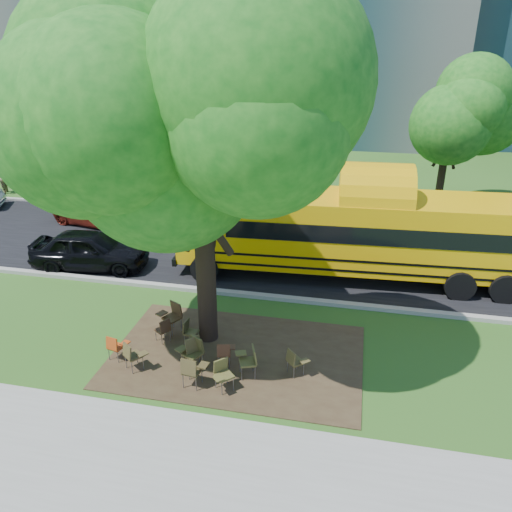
% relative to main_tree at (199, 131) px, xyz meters
% --- Properties ---
extents(ground, '(160.00, 160.00, 0.00)m').
position_rel_main_tree_xyz_m(ground, '(0.05, -0.21, -6.12)').
color(ground, '#285119').
rests_on(ground, ground).
extents(sidewalk, '(60.00, 4.00, 0.04)m').
position_rel_main_tree_xyz_m(sidewalk, '(0.05, -5.21, -6.10)').
color(sidewalk, gray).
rests_on(sidewalk, ground).
extents(dirt_patch, '(7.00, 4.50, 0.03)m').
position_rel_main_tree_xyz_m(dirt_patch, '(1.05, -0.71, -6.10)').
color(dirt_patch, '#382819').
rests_on(dirt_patch, ground).
extents(asphalt_road, '(80.00, 8.00, 0.04)m').
position_rel_main_tree_xyz_m(asphalt_road, '(0.05, 6.79, -6.10)').
color(asphalt_road, black).
rests_on(asphalt_road, ground).
extents(kerb_near, '(80.00, 0.25, 0.14)m').
position_rel_main_tree_xyz_m(kerb_near, '(0.05, 2.79, -6.05)').
color(kerb_near, gray).
rests_on(kerb_near, ground).
extents(kerb_far, '(80.00, 0.25, 0.14)m').
position_rel_main_tree_xyz_m(kerb_far, '(0.05, 10.89, -6.05)').
color(kerb_far, gray).
rests_on(kerb_far, ground).
extents(building_main, '(38.00, 16.00, 22.00)m').
position_rel_main_tree_xyz_m(building_main, '(-7.95, 35.79, 4.88)').
color(building_main, '#61615C').
rests_on(building_main, ground).
extents(bg_tree_0, '(5.20, 5.20, 7.18)m').
position_rel_main_tree_xyz_m(bg_tree_0, '(-11.95, 12.79, -1.54)').
color(bg_tree_0, black).
rests_on(bg_tree_0, ground).
extents(bg_tree_2, '(4.80, 4.80, 6.62)m').
position_rel_main_tree_xyz_m(bg_tree_2, '(-4.95, 15.79, -1.90)').
color(bg_tree_2, black).
rests_on(bg_tree_2, ground).
extents(bg_tree_3, '(5.60, 5.60, 7.84)m').
position_rel_main_tree_xyz_m(bg_tree_3, '(8.05, 13.79, -1.09)').
color(bg_tree_3, black).
rests_on(bg_tree_3, ground).
extents(main_tree, '(7.20, 7.20, 9.73)m').
position_rel_main_tree_xyz_m(main_tree, '(0.00, 0.00, 0.00)').
color(main_tree, black).
rests_on(main_tree, ground).
extents(school_bus, '(12.86, 3.51, 3.11)m').
position_rel_main_tree_xyz_m(school_bus, '(4.48, 5.20, -4.31)').
color(school_bus, '#DDA006').
rests_on(school_bus, ground).
extents(chair_0, '(0.59, 0.46, 0.79)m').
position_rel_main_tree_xyz_m(chair_0, '(-2.17, -1.60, -5.63)').
color(chair_0, '#A83C11').
rests_on(chair_0, ground).
extents(chair_1, '(0.73, 0.58, 0.86)m').
position_rel_main_tree_xyz_m(chair_1, '(-1.52, -1.94, -5.59)').
color(chair_1, '#4A3E20').
rests_on(chair_1, ground).
extents(chair_2, '(0.64, 0.81, 0.94)m').
position_rel_main_tree_xyz_m(chair_2, '(-0.06, -1.34, -5.54)').
color(chair_2, '#4C4021').
rests_on(chair_2, ground).
extents(chair_3, '(0.77, 0.61, 0.93)m').
position_rel_main_tree_xyz_m(chair_3, '(0.03, -1.48, -5.54)').
color(chair_3, '#49441F').
rests_on(chair_3, ground).
extents(chair_4, '(0.65, 0.54, 0.92)m').
position_rel_main_tree_xyz_m(chair_4, '(0.28, -2.29, -5.54)').
color(chair_4, '#42371C').
rests_on(chair_4, ground).
extents(chair_5, '(0.58, 0.73, 0.85)m').
position_rel_main_tree_xyz_m(chair_5, '(1.05, -2.20, -5.59)').
color(chair_5, brown).
rests_on(chair_5, ground).
extents(chair_6, '(0.69, 0.61, 0.90)m').
position_rel_main_tree_xyz_m(chair_6, '(1.59, -1.52, -5.56)').
color(chair_6, brown).
rests_on(chair_6, ground).
extents(chair_7, '(0.68, 0.54, 0.79)m').
position_rel_main_tree_xyz_m(chair_7, '(2.76, -1.25, -5.63)').
color(chair_7, '#4D4321').
rests_on(chair_7, ground).
extents(chair_8, '(0.52, 0.66, 0.78)m').
position_rel_main_tree_xyz_m(chair_8, '(-1.21, -0.45, -5.63)').
color(chair_8, '#402816').
rests_on(chair_8, ground).
extents(chair_9, '(0.80, 0.63, 0.97)m').
position_rel_main_tree_xyz_m(chair_9, '(-1.17, 0.15, -5.52)').
color(chair_9, '#472F19').
rests_on(chair_9, ground).
extents(chair_10, '(0.46, 0.55, 0.78)m').
position_rel_main_tree_xyz_m(chair_10, '(-0.44, -0.43, -5.63)').
color(chair_10, '#453F1E').
rests_on(chair_10, ground).
extents(chair_11, '(0.52, 0.54, 0.77)m').
position_rel_main_tree_xyz_m(chair_11, '(0.84, -1.24, -5.64)').
color(chair_11, '#502F1C').
rests_on(chair_11, ground).
extents(black_car, '(4.62, 2.27, 1.51)m').
position_rel_main_tree_xyz_m(black_car, '(-5.91, 3.83, -5.36)').
color(black_car, black).
rests_on(black_car, ground).
extents(bg_car_red, '(4.97, 3.01, 1.29)m').
position_rel_main_tree_xyz_m(bg_car_red, '(-7.83, 8.48, -5.47)').
color(bg_car_red, '#611910').
rests_on(bg_car_red, ground).
extents(pedestrian_a, '(0.50, 0.67, 1.65)m').
position_rel_main_tree_xyz_m(pedestrian_a, '(-15.97, 13.80, -5.29)').
color(pedestrian_a, navy).
rests_on(pedestrian_a, ground).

